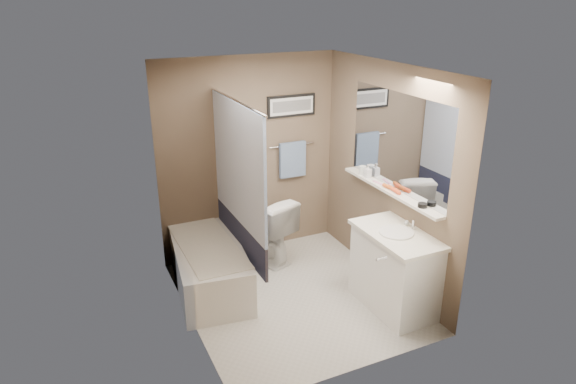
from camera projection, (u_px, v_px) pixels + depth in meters
name	position (u px, v px, depth m)	size (l,w,h in m)	color
ground	(294.00, 297.00, 5.48)	(2.50, 2.50, 0.00)	#BCB8AE
ceiling	(295.00, 70.00, 4.62)	(2.20, 2.50, 0.04)	silver
wall_back	(250.00, 158.00, 6.09)	(2.20, 0.04, 2.40)	brown
wall_front	(363.00, 244.00, 4.01)	(2.20, 0.04, 2.40)	brown
wall_left	(187.00, 211.00, 4.62)	(0.04, 2.50, 2.40)	brown
wall_right	(385.00, 177.00, 5.47)	(0.04, 2.50, 2.40)	brown
tile_surround	(174.00, 211.00, 5.11)	(0.02, 1.55, 2.00)	beige
curtain_rod	(236.00, 101.00, 5.01)	(0.02, 0.02, 1.55)	silver
curtain_upper	(238.00, 164.00, 5.24)	(0.03, 1.45, 1.28)	white
curtain_lower	(241.00, 236.00, 5.54)	(0.03, 1.45, 0.36)	#22263F
mirror	(398.00, 142.00, 5.20)	(0.02, 1.60, 1.00)	silver
shelf	(390.00, 191.00, 5.37)	(0.12, 1.60, 0.03)	silver
towel_bar	(292.00, 145.00, 6.26)	(0.02, 0.02, 0.60)	silver
towel	(293.00, 160.00, 6.30)	(0.34, 0.05, 0.44)	#97B7DC
art_frame	(291.00, 106.00, 6.10)	(0.62, 0.03, 0.26)	black
art_mat	(292.00, 106.00, 6.08)	(0.56, 0.00, 0.20)	white
art_image	(292.00, 106.00, 6.08)	(0.50, 0.00, 0.13)	#595959
door	(418.00, 253.00, 4.29)	(0.80, 0.02, 2.00)	silver
door_handle	(381.00, 258.00, 4.20)	(0.02, 0.02, 0.10)	silver
bathtub	(209.00, 266.00, 5.59)	(0.70, 1.50, 0.50)	silver
tub_rim	(207.00, 246.00, 5.50)	(0.56, 1.36, 0.02)	silver
toilet	(263.00, 229.00, 6.11)	(0.46, 0.80, 0.82)	white
vanity	(395.00, 272.00, 5.18)	(0.50, 0.90, 0.80)	white
countertop	(397.00, 235.00, 5.03)	(0.54, 0.96, 0.04)	white
sink_basin	(396.00, 232.00, 5.01)	(0.34, 0.34, 0.01)	white
faucet_spout	(413.00, 225.00, 5.08)	(0.02, 0.02, 0.10)	silver
faucet_knob	(407.00, 223.00, 5.17)	(0.05, 0.05, 0.05)	silver
candle_bowl_near	(422.00, 205.00, 4.91)	(0.09, 0.09, 0.04)	black
hair_brush_front	(394.00, 190.00, 5.29)	(0.04, 0.04, 0.22)	#EF4B21
hair_brush_back	(391.00, 188.00, 5.34)	(0.04, 0.04, 0.22)	#C1501B
pink_comb	(378.00, 183.00, 5.53)	(0.03, 0.16, 0.01)	pink
glass_jar	(363.00, 170.00, 5.78)	(0.08, 0.08, 0.10)	silver
soap_bottle	(368.00, 171.00, 5.69)	(0.07, 0.07, 0.15)	#999999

